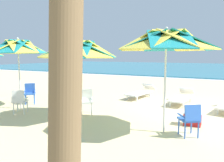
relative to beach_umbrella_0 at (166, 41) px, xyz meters
The scene contains 14 objects.
ground_plane 3.51m from the beach_umbrella_0, 75.55° to the left, with size 80.00×80.00×0.00m, color beige.
sea 32.75m from the beach_umbrella_0, 88.89° to the left, with size 80.00×36.00×0.10m, color teal.
surf_foam 14.58m from the beach_umbrella_0, 87.48° to the left, with size 80.00×0.70×0.01m, color white.
beach_umbrella_0 is the anchor object (origin of this frame).
plastic_chair_0 2.04m from the beach_umbrella_0, ahead, with size 0.62×0.63×0.87m.
beach_umbrella_1 2.72m from the beach_umbrella_0, behind, with size 2.48×2.48×2.61m.
plastic_chair_1 3.57m from the beach_umbrella_0, 167.87° to the left, with size 0.62×0.63×0.87m.
plastic_chair_2 4.01m from the beach_umbrella_0, behind, with size 0.55×0.53×0.87m.
beach_umbrella_2 5.60m from the beach_umbrella_0, behind, with size 2.16×2.16×2.73m.
plastic_chair_3 5.38m from the beach_umbrella_0, behind, with size 0.60×0.62×0.87m.
plastic_chair_4 6.34m from the beach_umbrella_0, behind, with size 0.63×0.63×0.87m.
sun_lounger_1 4.44m from the beach_umbrella_0, 93.07° to the left, with size 0.77×2.18×0.62m.
sun_lounger_2 5.30m from the beach_umbrella_0, 117.27° to the left, with size 0.95×2.22×0.62m.
cooler_box 2.51m from the beach_umbrella_0, 58.29° to the left, with size 0.50×0.34×0.40m.
Camera 1 is at (0.77, -8.15, 2.08)m, focal length 35.00 mm.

